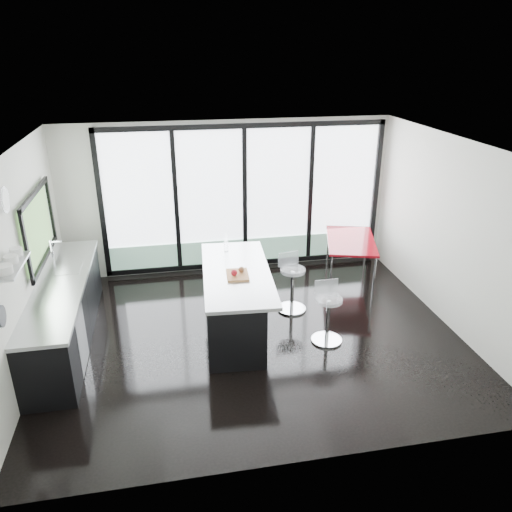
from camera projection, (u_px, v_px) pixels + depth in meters
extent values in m
cube|color=black|center=(253.00, 335.00, 7.43)|extent=(6.00, 5.00, 0.00)
cube|color=white|center=(253.00, 146.00, 6.33)|extent=(6.00, 5.00, 0.00)
cube|color=beige|center=(228.00, 198.00, 9.14)|extent=(6.00, 0.00, 2.80)
cube|color=white|center=(244.00, 197.00, 9.17)|extent=(5.00, 0.02, 2.50)
cube|color=gray|center=(245.00, 250.00, 9.54)|extent=(5.00, 0.02, 0.44)
cube|color=black|center=(176.00, 202.00, 8.91)|extent=(0.08, 0.04, 2.50)
cube|color=black|center=(245.00, 198.00, 9.13)|extent=(0.08, 0.04, 2.50)
cube|color=black|center=(310.00, 194.00, 9.35)|extent=(0.08, 0.04, 2.50)
cube|color=beige|center=(302.00, 348.00, 4.63)|extent=(6.00, 0.00, 2.80)
cube|color=beige|center=(22.00, 265.00, 6.36)|extent=(0.00, 5.00, 2.80)
cube|color=#5D8E4B|center=(37.00, 227.00, 7.10)|extent=(0.02, 1.60, 0.90)
cube|color=#AAADAF|center=(11.00, 266.00, 5.48)|extent=(0.25, 0.80, 0.03)
cylinder|color=white|center=(4.00, 200.00, 5.73)|extent=(0.04, 0.30, 0.30)
cylinder|color=black|center=(1.00, 316.00, 5.27)|extent=(0.03, 0.24, 0.24)
cube|color=beige|center=(451.00, 234.00, 7.40)|extent=(0.00, 5.00, 2.80)
cube|color=black|center=(65.00, 313.00, 7.16)|extent=(0.65, 3.20, 0.87)
cube|color=#AAADAF|center=(60.00, 285.00, 6.98)|extent=(0.69, 3.24, 0.05)
cube|color=#AAADAF|center=(66.00, 270.00, 7.43)|extent=(0.45, 0.48, 0.06)
cylinder|color=silver|center=(53.00, 256.00, 7.31)|extent=(0.02, 0.02, 0.44)
cube|color=#AAADAF|center=(82.00, 340.00, 6.54)|extent=(0.03, 0.60, 0.80)
cube|color=black|center=(232.00, 302.00, 7.46)|extent=(0.93, 2.30, 0.89)
cube|color=#AAADAF|center=(237.00, 273.00, 7.28)|extent=(1.13, 2.38, 0.05)
cube|color=#BD7E4A|center=(237.00, 275.00, 7.12)|extent=(0.34, 0.43, 0.03)
sphere|color=maroon|center=(234.00, 273.00, 7.05)|extent=(0.10, 0.10, 0.09)
sphere|color=brown|center=(241.00, 270.00, 7.16)|extent=(0.09, 0.09, 0.09)
cylinder|color=silver|center=(226.00, 243.00, 7.91)|extent=(0.08, 0.08, 0.29)
cylinder|color=silver|center=(328.00, 320.00, 7.15)|extent=(0.45, 0.45, 0.71)
cylinder|color=silver|center=(292.00, 289.00, 8.00)|extent=(0.56, 0.56, 0.74)
cube|color=maroon|center=(349.00, 259.00, 9.06)|extent=(1.20, 1.62, 0.78)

